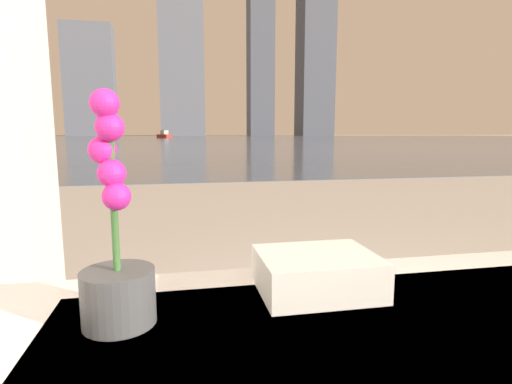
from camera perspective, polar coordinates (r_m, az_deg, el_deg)
name	(u,v)px	position (r m, az deg, el deg)	size (l,w,h in m)	color
potted_orchid	(116,261)	(0.72, -19.33, -9.26)	(0.12, 0.12, 0.40)	#4C4C4C
towel_stack	(317,273)	(0.85, 8.68, -11.32)	(0.24, 0.20, 0.08)	silver
harbor_water	(180,139)	(61.92, -10.79, 7.51)	(180.00, 110.00, 0.01)	slate
harbor_boat_2	(164,135)	(70.40, -12.95, 7.91)	(2.72, 3.54, 1.28)	maroon
skyline_tower_1	(90,81)	(120.89, -22.63, 14.42)	(12.86, 6.63, 29.53)	slate
skyline_tower_2	(181,64)	(119.46, -10.62, 17.49)	(11.99, 11.74, 39.81)	slate
skyline_tower_3	(260,50)	(122.77, 0.64, 19.64)	(7.09, 7.15, 49.38)	#4C515B
skyline_tower_4	(315,48)	(127.37, 8.48, 19.64)	(9.68, 9.47, 51.55)	#4C515B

